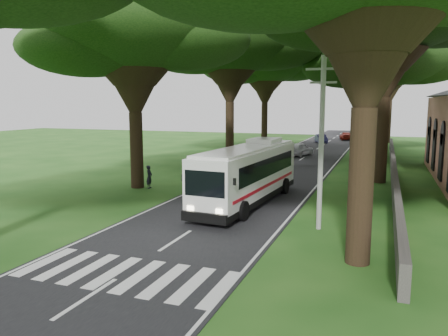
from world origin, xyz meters
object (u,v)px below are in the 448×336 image
object	(u,v)px
pole_near	(321,141)
pole_mid	(353,123)
distant_car_a	(299,149)
coach_bus	(249,173)
pedestrian	(149,177)
pole_far	(364,117)
distant_car_b	(321,139)
distant_car_c	(346,136)

from	to	relation	value
pole_near	pole_mid	world-z (taller)	same
pole_mid	pole_near	bearing A→B (deg)	-90.00
pole_near	distant_car_a	bearing A→B (deg)	102.41
distant_car_a	pole_near	bearing A→B (deg)	119.30
coach_bus	pedestrian	world-z (taller)	coach_bus
pole_far	coach_bus	size ratio (longest dim) A/B	0.69
pole_far	distant_car_b	size ratio (longest dim) A/B	2.09
pole_near	pole_far	bearing A→B (deg)	90.00
pole_mid	distant_car_c	bearing A→B (deg)	95.66
distant_car_c	pedestrian	world-z (taller)	pedestrian
distant_car_b	distant_car_a	bearing A→B (deg)	-108.96
distant_car_a	distant_car_b	xyz separation A→B (m)	(-0.00, 17.59, -0.12)
pole_far	distant_car_b	bearing A→B (deg)	135.40
distant_car_a	coach_bus	bearing A→B (deg)	110.61
pole_far	pole_mid	bearing A→B (deg)	-90.00
distant_car_b	pedestrian	xyz separation A→B (m)	(-6.26, -40.18, 0.15)
distant_car_c	distant_car_b	bearing A→B (deg)	55.48
distant_car_b	pedestrian	bearing A→B (deg)	-117.81
distant_car_a	distant_car_b	size ratio (longest dim) A/B	1.16
pole_near	coach_bus	world-z (taller)	pole_near
distant_car_b	distant_car_c	world-z (taller)	distant_car_b
pole_near	distant_car_b	world-z (taller)	pole_near
distant_car_a	distant_car_c	xyz separation A→B (m)	(3.03, 24.43, -0.14)
pole_near	pedestrian	size ratio (longest dim) A/B	4.96
pole_near	distant_car_b	size ratio (longest dim) A/B	2.09
coach_bus	pedestrian	distance (m)	8.19
coach_bus	distant_car_c	distance (m)	49.12
distant_car_b	pole_mid	bearing A→B (deg)	-95.45
pole_far	distant_car_a	world-z (taller)	pole_far
coach_bus	distant_car_c	size ratio (longest dim) A/B	2.72
pole_far	distant_car_b	world-z (taller)	pole_far
distant_car_c	pedestrian	size ratio (longest dim) A/B	2.64
pedestrian	distant_car_a	bearing A→B (deg)	-22.82
pole_mid	pedestrian	xyz separation A→B (m)	(-12.56, -13.97, -3.37)
distant_car_c	coach_bus	bearing A→B (deg)	77.67
coach_bus	pedestrian	bearing A→B (deg)	169.24
pole_near	coach_bus	xyz separation A→B (m)	(-4.70, 3.97, -2.37)
pole_near	distant_car_c	size ratio (longest dim) A/B	1.88
distant_car_a	distant_car_c	distance (m)	24.62
pole_near	distant_car_c	xyz separation A→B (m)	(-3.27, 53.06, -3.53)
coach_bus	distant_car_b	size ratio (longest dim) A/B	3.03
coach_bus	distant_car_a	distance (m)	24.73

